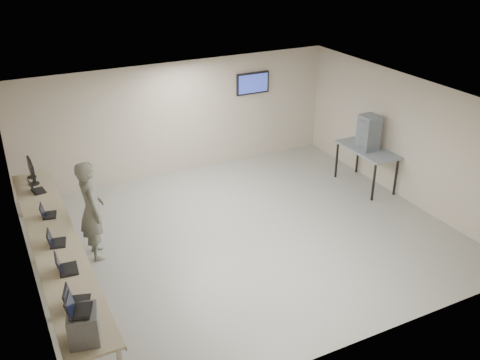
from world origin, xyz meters
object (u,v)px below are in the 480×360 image
equipment_box (84,326)px  soldier (92,210)px  workbench (56,243)px  side_table (367,152)px

equipment_box → soldier: soldier is taller
workbench → equipment_box: equipment_box is taller
equipment_box → side_table: size_ratio=0.28×
workbench → side_table: 7.22m
workbench → soldier: soldier is taller
equipment_box → soldier: 3.38m
workbench → side_table: side_table is taller
workbench → side_table: (7.19, 0.72, 0.06)m
workbench → side_table: size_ratio=3.77×
workbench → equipment_box: 2.66m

